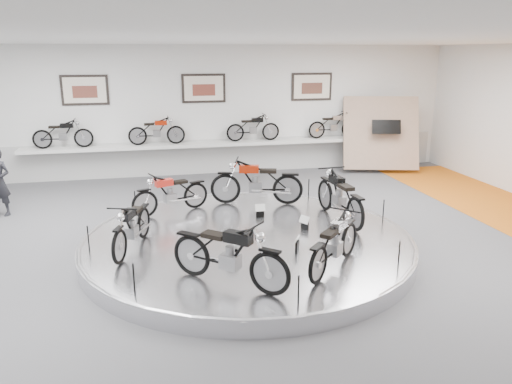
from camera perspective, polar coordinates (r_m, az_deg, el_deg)
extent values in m
plane|color=#525254|center=(9.63, -0.56, -7.35)|extent=(16.00, 16.00, 0.00)
plane|color=white|center=(8.86, -0.64, 17.19)|extent=(16.00, 16.00, 0.00)
plane|color=white|center=(15.87, -5.94, 9.19)|extent=(16.00, 0.00, 16.00)
cube|color=#BCBCBA|center=(16.08, -5.79, 4.05)|extent=(15.68, 0.04, 1.10)
cylinder|color=silver|center=(9.84, -0.93, -5.88)|extent=(6.40, 6.40, 0.30)
torus|color=#B2B2BA|center=(9.80, -0.94, -5.23)|extent=(6.40, 6.40, 0.10)
cube|color=silver|center=(15.72, -5.71, 5.45)|extent=(11.00, 0.55, 0.10)
cube|color=#F2E6CF|center=(15.75, -18.98, 10.96)|extent=(1.35, 0.06, 0.88)
cube|color=#F2E6CF|center=(15.77, -5.99, 11.70)|extent=(1.35, 0.06, 0.88)
cube|color=#F2E6CF|center=(16.55, 6.39, 11.87)|extent=(1.35, 0.06, 0.88)
cube|color=tan|center=(16.73, 14.07, 6.54)|extent=(2.56, 1.52, 2.30)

